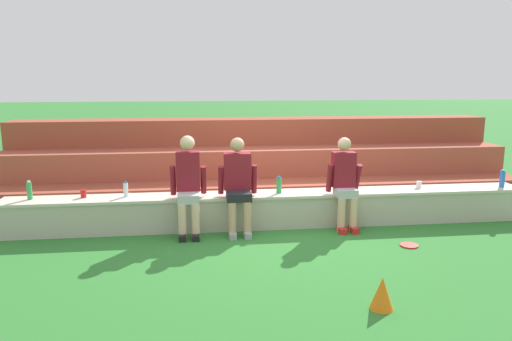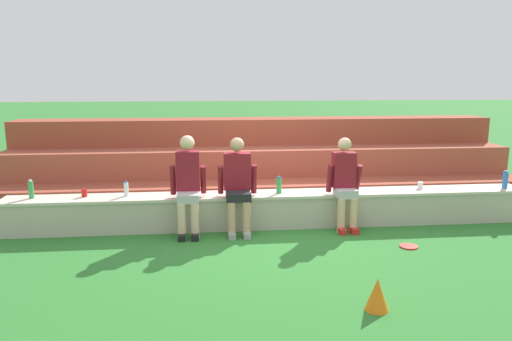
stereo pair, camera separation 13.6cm
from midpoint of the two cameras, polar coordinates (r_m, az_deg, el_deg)
name	(u,v)px [view 1 (the left image)]	position (r m, az deg, el deg)	size (l,w,h in m)	color
ground_plane	(276,230)	(7.02, 1.82, -7.12)	(80.00, 80.00, 0.00)	#2D752D
stone_seating_wall	(273,208)	(7.16, 1.54, -4.50)	(7.76, 0.51, 0.50)	#B7AF9E
brick_bleachers	(259,168)	(8.77, -0.14, 0.30)	(8.90, 2.03, 1.43)	#9D4631
person_far_left	(188,183)	(6.75, -8.65, -1.50)	(0.51, 0.59, 1.39)	beige
person_left_of_center	(238,183)	(6.78, -2.72, -1.47)	(0.56, 0.58, 1.35)	tan
person_center	(345,181)	(7.04, 9.98, -1.28)	(0.50, 0.51, 1.34)	#DBAD89
water_bottle_near_right	(29,191)	(7.44, -25.86, -2.17)	(0.07, 0.07, 0.27)	green
water_bottle_near_left	(279,185)	(7.07, 2.20, -1.77)	(0.08, 0.08, 0.25)	green
water_bottle_mid_left	(502,179)	(8.37, 26.86, -0.89)	(0.08, 0.08, 0.27)	blue
water_bottle_center_gap	(126,190)	(7.12, -15.78, -2.21)	(0.06, 0.06, 0.22)	silver
plastic_cup_left_end	(419,185)	(7.82, 18.36, -1.60)	(0.08, 0.08, 0.10)	white
plastic_cup_right_end	(83,194)	(7.27, -20.38, -2.61)	(0.08, 0.08, 0.11)	red
frisbee	(409,245)	(6.67, 17.22, -8.52)	(0.23, 0.23, 0.02)	red
sports_cone	(382,293)	(4.84, 13.99, -14.00)	(0.23, 0.23, 0.32)	orange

